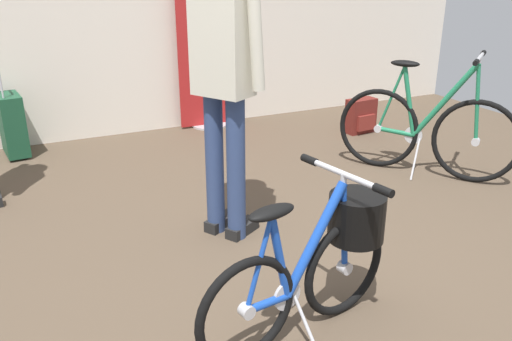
% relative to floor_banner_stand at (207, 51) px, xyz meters
% --- Properties ---
extents(ground_plane, '(7.52, 7.52, 0.00)m').
position_rel_floor_banner_stand_xyz_m(ground_plane, '(-0.65, -2.78, -0.76)').
color(ground_plane, brown).
extents(floor_banner_stand, '(0.60, 0.36, 1.69)m').
position_rel_floor_banner_stand_xyz_m(floor_banner_stand, '(0.00, 0.00, 0.00)').
color(floor_banner_stand, '#B7B7BC').
rests_on(floor_banner_stand, ground_plane).
extents(folding_bike_foreground, '(1.04, 0.53, 0.75)m').
position_rel_floor_banner_stand_xyz_m(folding_bike_foreground, '(-0.69, -3.26, -0.39)').
color(folding_bike_foreground, black).
rests_on(folding_bike_foreground, ground_plane).
extents(display_bike_left, '(0.87, 1.13, 0.96)m').
position_rel_floor_banner_stand_xyz_m(display_bike_left, '(1.05, -1.97, -0.39)').
color(display_bike_left, black).
rests_on(display_bike_left, ground_plane).
extents(visitor_near_wall, '(0.38, 0.46, 1.81)m').
position_rel_floor_banner_stand_xyz_m(visitor_near_wall, '(-0.73, -2.25, 0.30)').
color(visitor_near_wall, navy).
rests_on(visitor_near_wall, ground_plane).
extents(rolling_suitcase, '(0.22, 0.38, 0.83)m').
position_rel_floor_banner_stand_xyz_m(rolling_suitcase, '(-1.84, -0.14, -0.48)').
color(rolling_suitcase, '#19472D').
rests_on(rolling_suitcase, ground_plane).
extents(backpack_on_floor, '(0.31, 0.20, 0.34)m').
position_rel_floor_banner_stand_xyz_m(backpack_on_floor, '(1.27, -0.85, -0.59)').
color(backpack_on_floor, maroon).
rests_on(backpack_on_floor, ground_plane).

